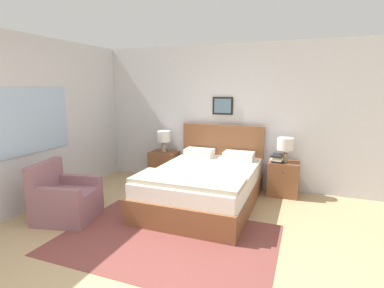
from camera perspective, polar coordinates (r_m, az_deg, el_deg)
ground_plane at (r=3.12m, az=-10.74°, el=-25.37°), size 16.00×16.00×0.00m
wall_back at (r=5.63m, az=6.85°, el=5.29°), size 7.34×0.09×2.60m
wall_left at (r=5.42m, az=-24.88°, el=4.16°), size 0.08×5.69×2.60m
area_rug_main at (r=3.85m, az=-4.87°, el=-17.61°), size 2.61×1.78×0.01m
bed at (r=4.77m, az=2.30°, el=-7.81°), size 1.54×2.18×1.15m
armchair at (r=4.61m, az=-23.08°, el=-9.78°), size 0.87×0.84×0.82m
nightstand_near_window at (r=5.96m, az=-5.38°, el=-4.21°), size 0.51×0.43×0.59m
nightstand_by_door at (r=5.38m, az=17.00°, el=-6.30°), size 0.51×0.43×0.59m
table_lamp_near_window at (r=5.83m, az=-5.43°, el=1.27°), size 0.27×0.27×0.41m
table_lamp_by_door at (r=5.24m, az=17.33°, el=-0.25°), size 0.27×0.27×0.41m
book_thick_bottom at (r=5.27m, az=15.91°, el=-3.10°), size 0.24×0.26×0.03m
book_hardcover_middle at (r=5.27m, az=15.93°, el=-2.77°), size 0.24×0.30×0.03m
book_novel_upper at (r=5.26m, az=15.95°, el=-2.45°), size 0.19×0.25×0.03m
book_slim_near_top at (r=5.25m, az=15.96°, el=-2.11°), size 0.20×0.29×0.03m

